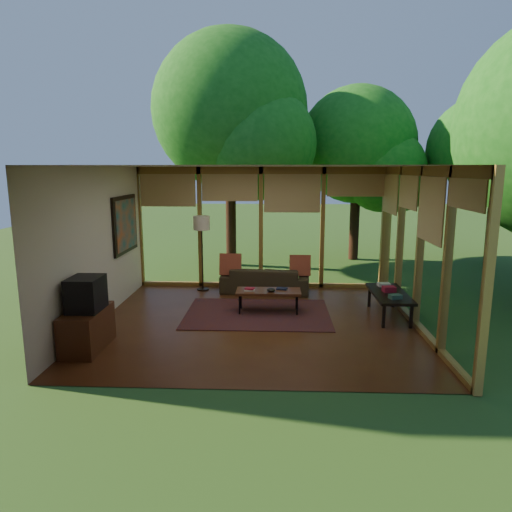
{
  "coord_description": "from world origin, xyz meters",
  "views": [
    {
      "loc": [
        0.33,
        -7.65,
        2.66
      ],
      "look_at": [
        -0.03,
        0.7,
        1.05
      ],
      "focal_mm": 32.0,
      "sensor_mm": 36.0,
      "label": 1
    }
  ],
  "objects_px": {
    "side_console": "(389,295)",
    "coffee_table": "(268,292)",
    "sofa": "(265,280)",
    "television": "(86,294)",
    "media_cabinet": "(87,329)",
    "floor_lamp": "(202,227)"
  },
  "relations": [
    {
      "from": "floor_lamp",
      "to": "television",
      "type": "bearing_deg",
      "value": -108.93
    },
    {
      "from": "side_console",
      "to": "coffee_table",
      "type": "bearing_deg",
      "value": 175.8
    },
    {
      "from": "media_cabinet",
      "to": "floor_lamp",
      "type": "bearing_deg",
      "value": 70.77
    },
    {
      "from": "sofa",
      "to": "coffee_table",
      "type": "xyz_separation_m",
      "value": [
        0.1,
        -1.42,
        0.11
      ]
    },
    {
      "from": "media_cabinet",
      "to": "side_console",
      "type": "distance_m",
      "value": 5.16
    },
    {
      "from": "coffee_table",
      "to": "television",
      "type": "bearing_deg",
      "value": -144.82
    },
    {
      "from": "sofa",
      "to": "side_console",
      "type": "xyz_separation_m",
      "value": [
        2.29,
        -1.59,
        0.13
      ]
    },
    {
      "from": "coffee_table",
      "to": "side_console",
      "type": "xyz_separation_m",
      "value": [
        2.19,
        -0.16,
        0.02
      ]
    },
    {
      "from": "floor_lamp",
      "to": "coffee_table",
      "type": "height_order",
      "value": "floor_lamp"
    },
    {
      "from": "coffee_table",
      "to": "floor_lamp",
      "type": "bearing_deg",
      "value": 133.83
    },
    {
      "from": "sofa",
      "to": "television",
      "type": "distance_m",
      "value": 4.21
    },
    {
      "from": "media_cabinet",
      "to": "coffee_table",
      "type": "distance_m",
      "value": 3.27
    },
    {
      "from": "media_cabinet",
      "to": "side_console",
      "type": "xyz_separation_m",
      "value": [
        4.87,
        1.71,
        0.11
      ]
    },
    {
      "from": "sofa",
      "to": "floor_lamp",
      "type": "height_order",
      "value": "floor_lamp"
    },
    {
      "from": "television",
      "to": "coffee_table",
      "type": "bearing_deg",
      "value": 35.18
    },
    {
      "from": "sofa",
      "to": "side_console",
      "type": "bearing_deg",
      "value": 150.19
    },
    {
      "from": "television",
      "to": "side_console",
      "type": "xyz_separation_m",
      "value": [
        4.85,
        1.71,
        -0.44
      ]
    },
    {
      "from": "sofa",
      "to": "television",
      "type": "xyz_separation_m",
      "value": [
        -2.56,
        -3.3,
        0.57
      ]
    },
    {
      "from": "side_console",
      "to": "sofa",
      "type": "bearing_deg",
      "value": 145.31
    },
    {
      "from": "television",
      "to": "floor_lamp",
      "type": "height_order",
      "value": "floor_lamp"
    },
    {
      "from": "sofa",
      "to": "media_cabinet",
      "type": "relative_size",
      "value": 1.9
    },
    {
      "from": "television",
      "to": "media_cabinet",
      "type": "bearing_deg",
      "value": 180.0
    }
  ]
}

